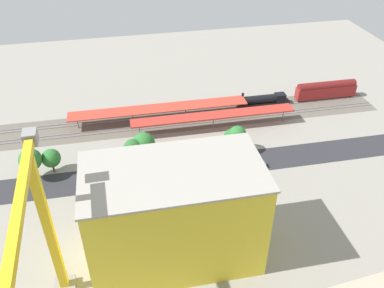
{
  "coord_description": "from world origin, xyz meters",
  "views": [
    {
      "loc": [
        19.25,
        79.52,
        62.58
      ],
      "look_at": [
        2.78,
        1.92,
        6.91
      ],
      "focal_mm": 37.97,
      "sensor_mm": 36.0,
      "label": 1
    }
  ],
  "objects_px": {
    "parked_car_0": "(257,165)",
    "street_tree_1": "(232,137)",
    "parked_car_1": "(238,169)",
    "street_tree_4": "(144,144)",
    "box_truck_0": "(156,198)",
    "street_tree_3": "(133,148)",
    "parked_car_6": "(108,187)",
    "parked_car_5": "(136,182)",
    "platform_canopy_far": "(159,108)",
    "street_tree_5": "(30,160)",
    "platform_canopy_near": "(214,115)",
    "traffic_light": "(161,171)",
    "parked_car_2": "(210,172)",
    "construction_building": "(174,216)",
    "passenger_coach": "(326,90)",
    "parked_car_3": "(187,176)",
    "parked_car_4": "(159,178)",
    "tower_crane": "(43,227)",
    "locomotive": "(264,100)",
    "street_tree_0": "(51,158)"
  },
  "relations": [
    {
      "from": "parked_car_0",
      "to": "tower_crane",
      "type": "relative_size",
      "value": 0.14
    },
    {
      "from": "parked_car_0",
      "to": "street_tree_3",
      "type": "height_order",
      "value": "street_tree_3"
    },
    {
      "from": "platform_canopy_far",
      "to": "parked_car_3",
      "type": "height_order",
      "value": "platform_canopy_far"
    },
    {
      "from": "parked_car_5",
      "to": "parked_car_6",
      "type": "relative_size",
      "value": 0.98
    },
    {
      "from": "passenger_coach",
      "to": "parked_car_2",
      "type": "distance_m",
      "value": 53.85
    },
    {
      "from": "parked_car_1",
      "to": "parked_car_2",
      "type": "bearing_deg",
      "value": -4.39
    },
    {
      "from": "parked_car_0",
      "to": "street_tree_1",
      "type": "height_order",
      "value": "street_tree_1"
    },
    {
      "from": "box_truck_0",
      "to": "street_tree_1",
      "type": "xyz_separation_m",
      "value": [
        -21.9,
        -16.0,
        2.51
      ]
    },
    {
      "from": "parked_car_3",
      "to": "construction_building",
      "type": "distance_m",
      "value": 24.47
    },
    {
      "from": "parked_car_6",
      "to": "parked_car_5",
      "type": "bearing_deg",
      "value": -178.94
    },
    {
      "from": "platform_canopy_far",
      "to": "box_truck_0",
      "type": "bearing_deg",
      "value": 80.64
    },
    {
      "from": "street_tree_5",
      "to": "platform_canopy_near",
      "type": "bearing_deg",
      "value": -165.25
    },
    {
      "from": "locomotive",
      "to": "street_tree_3",
      "type": "distance_m",
      "value": 47.74
    },
    {
      "from": "passenger_coach",
      "to": "parked_car_1",
      "type": "height_order",
      "value": "passenger_coach"
    },
    {
      "from": "street_tree_3",
      "to": "street_tree_4",
      "type": "relative_size",
      "value": 0.95
    },
    {
      "from": "passenger_coach",
      "to": "traffic_light",
      "type": "distance_m",
      "value": 65.29
    },
    {
      "from": "platform_canopy_near",
      "to": "parked_car_4",
      "type": "relative_size",
      "value": 11.28
    },
    {
      "from": "traffic_light",
      "to": "parked_car_1",
      "type": "bearing_deg",
      "value": -175.75
    },
    {
      "from": "box_truck_0",
      "to": "street_tree_0",
      "type": "bearing_deg",
      "value": -35.65
    },
    {
      "from": "box_truck_0",
      "to": "street_tree_3",
      "type": "xyz_separation_m",
      "value": [
        3.45,
        -14.88,
        3.5
      ]
    },
    {
      "from": "street_tree_0",
      "to": "parked_car_5",
      "type": "bearing_deg",
      "value": 154.72
    },
    {
      "from": "platform_canopy_far",
      "to": "parked_car_5",
      "type": "bearing_deg",
      "value": 71.17
    },
    {
      "from": "platform_canopy_far",
      "to": "street_tree_0",
      "type": "xyz_separation_m",
      "value": [
        28.76,
        18.8,
        0.35
      ]
    },
    {
      "from": "parked_car_2",
      "to": "parked_car_3",
      "type": "height_order",
      "value": "parked_car_3"
    },
    {
      "from": "street_tree_4",
      "to": "passenger_coach",
      "type": "bearing_deg",
      "value": -160.93
    },
    {
      "from": "parked_car_0",
      "to": "parked_car_4",
      "type": "height_order",
      "value": "parked_car_0"
    },
    {
      "from": "parked_car_5",
      "to": "box_truck_0",
      "type": "distance_m",
      "value": 8.3
    },
    {
      "from": "traffic_light",
      "to": "parked_car_2",
      "type": "bearing_deg",
      "value": -171.0
    },
    {
      "from": "parked_car_5",
      "to": "locomotive",
      "type": "bearing_deg",
      "value": -144.89
    },
    {
      "from": "parked_car_6",
      "to": "parked_car_2",
      "type": "bearing_deg",
      "value": -179.06
    },
    {
      "from": "locomotive",
      "to": "traffic_light",
      "type": "bearing_deg",
      "value": 40.6
    },
    {
      "from": "parked_car_1",
      "to": "street_tree_4",
      "type": "distance_m",
      "value": 24.02
    },
    {
      "from": "construction_building",
      "to": "traffic_light",
      "type": "bearing_deg",
      "value": -90.03
    },
    {
      "from": "platform_canopy_near",
      "to": "box_truck_0",
      "type": "distance_m",
      "value": 33.94
    },
    {
      "from": "street_tree_4",
      "to": "parked_car_6",
      "type": "bearing_deg",
      "value": 43.61
    },
    {
      "from": "tower_crane",
      "to": "traffic_light",
      "type": "bearing_deg",
      "value": -127.46
    },
    {
      "from": "locomotive",
      "to": "parked_car_0",
      "type": "xyz_separation_m",
      "value": [
        12.45,
        29.26,
        -0.88
      ]
    },
    {
      "from": "parked_car_2",
      "to": "box_truck_0",
      "type": "xyz_separation_m",
      "value": [
        14.21,
        7.65,
        1.03
      ]
    },
    {
      "from": "passenger_coach",
      "to": "parked_car_3",
      "type": "relative_size",
      "value": 4.5
    },
    {
      "from": "tower_crane",
      "to": "platform_canopy_near",
      "type": "bearing_deg",
      "value": -128.5
    },
    {
      "from": "street_tree_1",
      "to": "parked_car_6",
      "type": "bearing_deg",
      "value": 15.19
    },
    {
      "from": "platform_canopy_near",
      "to": "construction_building",
      "type": "xyz_separation_m",
      "value": [
        18.23,
        41.74,
        5.79
      ]
    },
    {
      "from": "box_truck_0",
      "to": "traffic_light",
      "type": "xyz_separation_m",
      "value": [
        -1.99,
        -5.71,
        2.67
      ]
    },
    {
      "from": "street_tree_1",
      "to": "parked_car_4",
      "type": "bearing_deg",
      "value": 22.22
    },
    {
      "from": "street_tree_1",
      "to": "street_tree_4",
      "type": "relative_size",
      "value": 0.81
    },
    {
      "from": "parked_car_6",
      "to": "box_truck_0",
      "type": "distance_m",
      "value": 12.67
    },
    {
      "from": "platform_canopy_near",
      "to": "street_tree_5",
      "type": "distance_m",
      "value": 48.84
    },
    {
      "from": "parked_car_0",
      "to": "street_tree_1",
      "type": "relative_size",
      "value": 0.66
    },
    {
      "from": "parked_car_1",
      "to": "parked_car_3",
      "type": "relative_size",
      "value": 1.11
    },
    {
      "from": "parked_car_5",
      "to": "box_truck_0",
      "type": "relative_size",
      "value": 0.52
    }
  ]
}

